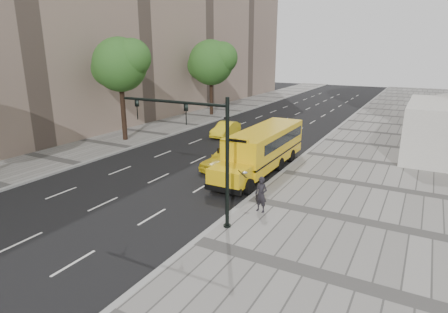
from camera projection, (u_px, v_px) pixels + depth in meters
The scene contains 12 objects.
ground at pixel (209, 161), 29.09m from camera, with size 140.00×140.00×0.00m, color black.
sidewalk_museum at pixel (373, 187), 23.54m from camera, with size 12.00×140.00×0.15m, color gray.
sidewalk_far at pixel (106, 144), 34.14m from camera, with size 6.00×140.00×0.15m, color gray.
curb_museum at pixel (282, 172), 26.30m from camera, with size 0.30×140.00×0.15m, color gray.
curb_far at pixel (131, 148), 32.76m from camera, with size 0.30×140.00×0.15m, color gray.
tree_b at pixel (121, 64), 33.62m from camera, with size 5.47×4.86×9.50m.
tree_c at pixel (212, 62), 47.31m from camera, with size 6.37×5.66×9.60m.
school_bus at pixel (264, 146), 26.61m from camera, with size 2.96×11.56×3.19m.
taxi_near at pixel (226, 159), 27.12m from camera, with size 1.80×4.48×1.53m, color yellow.
taxi_far at pixel (226, 129), 37.37m from camera, with size 1.51×4.33×1.43m, color yellow.
pedestrian at pixel (261, 194), 19.55m from camera, with size 0.70×0.46×1.92m, color black.
traffic_signal at pixel (201, 144), 17.68m from camera, with size 6.18×0.36×6.40m.
Camera 1 is at (14.37, -23.88, 8.43)m, focal length 30.00 mm.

